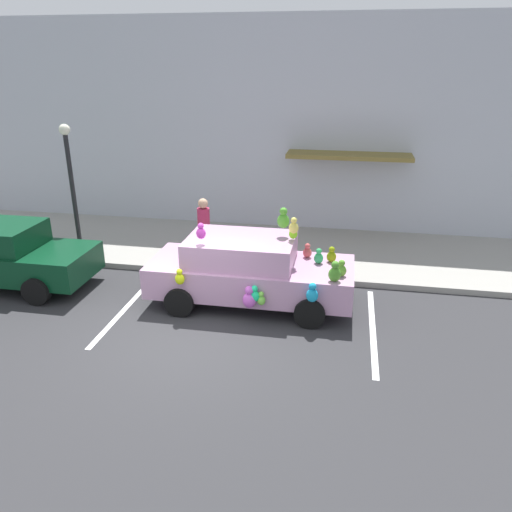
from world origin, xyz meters
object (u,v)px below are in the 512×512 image
Objects in this scene: plush_covered_car at (249,270)px; pedestrian_near_shopfront at (204,232)px; street_lamp_post at (71,176)px; teddy_bear_on_sidewalk at (216,250)px; parked_sedan_behind at (0,254)px.

pedestrian_near_shopfront is at bearing 129.62° from plush_covered_car.
street_lamp_post is (-5.08, 1.77, 1.52)m from plush_covered_car.
pedestrian_near_shopfront is at bearing 2.26° from street_lamp_post.
teddy_bear_on_sidewalk is 4.23m from street_lamp_post.
plush_covered_car is at bearing 1.07° from parked_sedan_behind.
plush_covered_car is 2.48m from pedestrian_near_shopfront.
pedestrian_near_shopfront is (4.51, 2.02, 0.17)m from parked_sedan_behind.
teddy_bear_on_sidewalk is (-1.30, 2.00, -0.37)m from plush_covered_car.
plush_covered_car is at bearing -56.90° from teddy_bear_on_sidewalk.
plush_covered_car reaches higher than parked_sedan_behind.
parked_sedan_behind is 4.95m from pedestrian_near_shopfront.
plush_covered_car is at bearing -19.21° from street_lamp_post.
teddy_bear_on_sidewalk is 0.18× the size of street_lamp_post.
plush_covered_car is 2.63× the size of pedestrian_near_shopfront.
street_lamp_post reaches higher than plush_covered_car.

